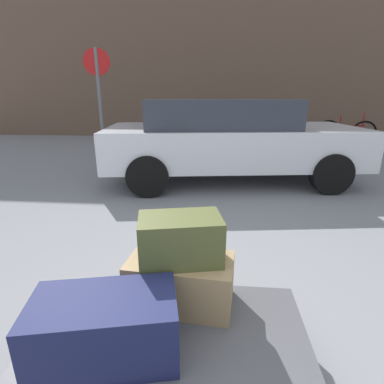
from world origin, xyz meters
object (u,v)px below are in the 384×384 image
object	(u,v)px
bollard_kerb_near	(305,139)
duffel_bag_olive_topmost_pile	(180,239)
parked_car	(229,138)
duffel_bag_navy_front_right	(106,328)
bicycle_leaning	(346,131)
luggage_cart	(172,338)
bollard_kerb_mid	(355,139)
duffel_bag_tan_front_left	(181,281)
no_parking_sign	(100,97)

from	to	relation	value
bollard_kerb_near	duffel_bag_olive_topmost_pile	bearing A→B (deg)	-109.83
parked_car	duffel_bag_navy_front_right	bearing A→B (deg)	-98.84
bicycle_leaning	bollard_kerb_near	xyz separation A→B (m)	(-1.58, -1.26, -0.07)
luggage_cart	parked_car	xyz separation A→B (m)	(0.39, 4.07, 0.49)
bollard_kerb_near	bollard_kerb_mid	distance (m)	1.36
luggage_cart	duffel_bag_tan_front_left	world-z (taller)	duffel_bag_tan_front_left
bicycle_leaning	bollard_kerb_mid	bearing A→B (deg)	-99.95
bollard_kerb_mid	no_parking_sign	bearing A→B (deg)	-155.59
duffel_bag_navy_front_right	parked_car	world-z (taller)	parked_car
duffel_bag_tan_front_left	bollard_kerb_mid	size ratio (longest dim) A/B	0.96
bollard_kerb_mid	duffel_bag_olive_topmost_pile	bearing A→B (deg)	-118.65
bicycle_leaning	no_parking_sign	distance (m)	7.61
bollard_kerb_mid	bicycle_leaning	bearing A→B (deg)	80.05
duffel_bag_tan_front_left	bollard_kerb_mid	xyz separation A→B (m)	(3.99, 7.30, -0.18)
duffel_bag_tan_front_left	bollard_kerb_near	distance (m)	7.76
bollard_kerb_mid	no_parking_sign	size ratio (longest dim) A/B	0.26
bicycle_leaning	no_parking_sign	xyz separation A→B (m)	(-6.36, -4.04, 1.07)
bollard_kerb_near	bollard_kerb_mid	world-z (taller)	same
luggage_cart	duffel_bag_navy_front_right	bearing A→B (deg)	-144.25
duffel_bag_navy_front_right	bicycle_leaning	xyz separation A→B (m)	(4.50, 8.95, -0.12)
luggage_cart	duffel_bag_olive_topmost_pile	distance (m)	0.52
parked_car	no_parking_sign	distance (m)	2.69
luggage_cart	bicycle_leaning	size ratio (longest dim) A/B	0.79
duffel_bag_tan_front_left	bollard_kerb_near	size ratio (longest dim) A/B	0.96
duffel_bag_navy_front_right	bollard_kerb_mid	size ratio (longest dim) A/B	1.05
parked_car	luggage_cart	bearing A→B (deg)	-95.54
duffel_bag_navy_front_right	parked_car	bearing A→B (deg)	68.88
parked_car	duffel_bag_tan_front_left	bearing A→B (deg)	-95.46
no_parking_sign	bicycle_leaning	bearing A→B (deg)	32.44
luggage_cart	bicycle_leaning	bearing A→B (deg)	64.20
duffel_bag_tan_front_left	bollard_kerb_mid	bearing A→B (deg)	66.90
luggage_cart	duffel_bag_navy_front_right	size ratio (longest dim) A/B	2.16
bicycle_leaning	bollard_kerb_mid	distance (m)	1.28
duffel_bag_navy_front_right	duffel_bag_olive_topmost_pile	xyz separation A→B (m)	(0.29, 0.39, 0.26)
duffel_bag_tan_front_left	duffel_bag_navy_front_right	size ratio (longest dim) A/B	0.91
luggage_cart	no_parking_sign	bearing A→B (deg)	114.26
bicycle_leaning	bollard_kerb_near	bearing A→B (deg)	-141.46
duffel_bag_navy_front_right	bollard_kerb_near	size ratio (longest dim) A/B	1.05
parked_car	duffel_bag_olive_topmost_pile	bearing A→B (deg)	-95.46
parked_car	bicycle_leaning	world-z (taller)	parked_car
duffel_bag_navy_front_right	no_parking_sign	distance (m)	5.33
no_parking_sign	bollard_kerb_near	bearing A→B (deg)	30.22
bollard_kerb_near	bollard_kerb_mid	bearing A→B (deg)	0.00
duffel_bag_tan_front_left	parked_car	xyz separation A→B (m)	(0.37, 3.87, 0.28)
bollard_kerb_near	bicycle_leaning	bearing A→B (deg)	38.54
luggage_cart	duffel_bag_olive_topmost_pile	size ratio (longest dim) A/B	3.14
parked_car	bollard_kerb_near	size ratio (longest dim) A/B	7.42
duffel_bag_olive_topmost_pile	bicycle_leaning	xyz separation A→B (m)	(4.21, 8.56, -0.38)
parked_car	bicycle_leaning	size ratio (longest dim) A/B	2.59
bicycle_leaning	luggage_cart	bearing A→B (deg)	-115.80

